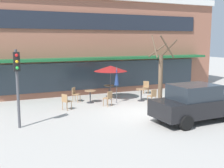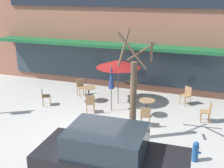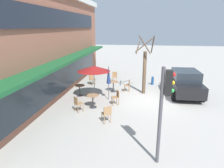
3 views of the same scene
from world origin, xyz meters
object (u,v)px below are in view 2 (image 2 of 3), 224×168
at_px(patio_umbrella_green_folded, 111,77).
at_px(cafe_chair_1, 45,95).
at_px(cafe_chair_2, 81,86).
at_px(cafe_chair_4, 208,111).
at_px(street_tree, 134,94).
at_px(parked_sedan, 110,158).
at_px(cafe_table_near_wall, 147,105).
at_px(cafe_table_streetside, 89,92).
at_px(cafe_table_by_tree, 132,87).
at_px(cafe_chair_5, 146,115).
at_px(cafe_chair_3, 90,102).
at_px(fire_hydrant, 195,151).
at_px(cafe_chair_0, 187,94).
at_px(patio_umbrella_cream_folded, 118,64).

distance_m(patio_umbrella_green_folded, cafe_chair_1, 3.47).
distance_m(cafe_chair_2, cafe_chair_4, 6.52).
bearing_deg(street_tree, parked_sedan, -87.84).
bearing_deg(cafe_chair_2, cafe_table_near_wall, -20.11).
height_order(cafe_table_streetside, parked_sedan, parked_sedan).
relative_size(cafe_table_by_tree, cafe_chair_5, 0.85).
bearing_deg(cafe_chair_3, cafe_chair_5, -10.75).
xyz_separation_m(cafe_table_by_tree, fire_hydrant, (3.55, -5.03, -0.16)).
relative_size(cafe_table_by_tree, patio_umbrella_green_folded, 0.35).
height_order(cafe_table_by_tree, cafe_chair_2, cafe_chair_2).
bearing_deg(parked_sedan, street_tree, 92.16).
height_order(cafe_chair_0, cafe_chair_3, same).
distance_m(cafe_table_streetside, patio_umbrella_green_folded, 1.95).
xyz_separation_m(patio_umbrella_cream_folded, cafe_chair_0, (3.18, 0.98, -1.50)).
distance_m(cafe_chair_5, parked_sedan, 3.92).
distance_m(patio_umbrella_cream_folded, cafe_chair_3, 2.30).
bearing_deg(fire_hydrant, patio_umbrella_green_folded, 143.10).
relative_size(patio_umbrella_cream_folded, cafe_chair_5, 2.47).
height_order(cafe_chair_1, cafe_chair_4, same).
height_order(cafe_table_near_wall, street_tree, street_tree).
bearing_deg(patio_umbrella_green_folded, cafe_table_near_wall, -2.10).
height_order(cafe_table_near_wall, cafe_chair_1, cafe_chair_1).
height_order(cafe_table_near_wall, patio_umbrella_cream_folded, patio_umbrella_cream_folded).
bearing_deg(cafe_table_near_wall, street_tree, -90.98).
height_order(cafe_chair_0, cafe_chair_1, same).
xyz_separation_m(cafe_table_by_tree, cafe_chair_1, (-3.65, -2.54, 0.01)).
relative_size(cafe_chair_3, cafe_chair_4, 1.00).
relative_size(cafe_table_by_tree, fire_hydrant, 1.08).
bearing_deg(cafe_table_by_tree, patio_umbrella_cream_folded, -108.71).
bearing_deg(patio_umbrella_green_folded, cafe_table_by_tree, 79.29).
relative_size(cafe_table_streetside, cafe_chair_3, 0.85).
bearing_deg(patio_umbrella_green_folded, cafe_chair_0, 31.13).
distance_m(cafe_chair_4, fire_hydrant, 3.18).
bearing_deg(parked_sedan, cafe_chair_2, 121.78).
distance_m(patio_umbrella_green_folded, fire_hydrant, 5.09).
height_order(cafe_chair_5, street_tree, street_tree).
bearing_deg(parked_sedan, fire_hydrant, 43.15).
height_order(cafe_table_by_tree, patio_umbrella_green_folded, patio_umbrella_green_folded).
distance_m(cafe_table_streetside, patio_umbrella_cream_folded, 2.12).
height_order(cafe_chair_4, cafe_chair_5, same).
height_order(cafe_chair_4, parked_sedan, parked_sedan).
bearing_deg(cafe_chair_4, cafe_chair_0, 120.52).
xyz_separation_m(patio_umbrella_green_folded, patio_umbrella_cream_folded, (0.01, 0.95, 0.39)).
height_order(cafe_chair_3, street_tree, street_tree).
relative_size(patio_umbrella_cream_folded, cafe_chair_3, 2.47).
relative_size(cafe_chair_3, cafe_chair_5, 1.00).
bearing_deg(cafe_chair_2, patio_umbrella_green_folded, -31.70).
distance_m(cafe_chair_2, cafe_chair_5, 4.75).
xyz_separation_m(cafe_chair_2, parked_sedan, (3.95, -6.37, 0.35)).
height_order(cafe_chair_1, cafe_chair_5, same).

